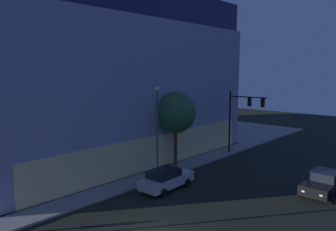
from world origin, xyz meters
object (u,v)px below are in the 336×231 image
car_black (324,183)px  street_lamp_sidewalk (157,119)px  sidewalk_tree (176,113)px  car_silver (166,179)px  traffic_light_far_corner (242,111)px  modern_building (64,77)px

car_black → street_lamp_sidewalk: bearing=112.5°
sidewalk_tree → car_silver: size_ratio=1.48×
sidewalk_tree → car_black: size_ratio=1.49×
traffic_light_far_corner → car_black: bearing=-119.6°
modern_building → traffic_light_far_corner: (9.66, -18.86, -3.47)m
car_silver → car_black: car_black is taller
traffic_light_far_corner → car_silver: traffic_light_far_corner is taller
modern_building → traffic_light_far_corner: size_ratio=4.67×
traffic_light_far_corner → sidewalk_tree: size_ratio=0.97×
modern_building → traffic_light_far_corner: bearing=-62.9°
traffic_light_far_corner → car_black: size_ratio=1.45×
sidewalk_tree → car_silver: 7.52m
modern_building → car_silver: bearing=-99.4°
sidewalk_tree → car_black: bearing=-80.8°
traffic_light_far_corner → car_silver: size_ratio=1.44×
modern_building → car_silver: modern_building is taller
modern_building → traffic_light_far_corner: modern_building is taller
modern_building → sidewalk_tree: size_ratio=4.54×
traffic_light_far_corner → sidewalk_tree: (-7.85, 2.57, 0.33)m
modern_building → car_silver: 21.38m
car_silver → traffic_light_far_corner: bearing=4.0°
car_black → traffic_light_far_corner: bearing=60.4°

